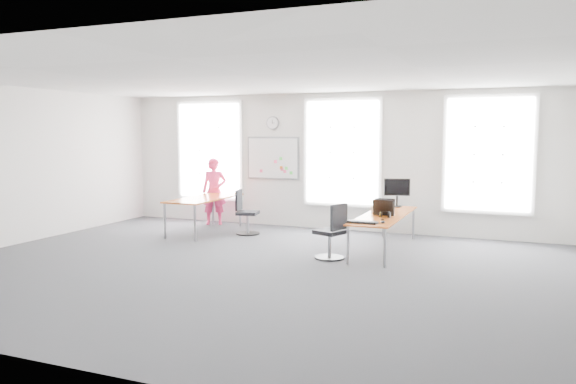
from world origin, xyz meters
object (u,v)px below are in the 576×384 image
at_px(desk_left, 205,200).
at_px(monitor, 397,190).
at_px(person, 214,191).
at_px(keyboard, 362,222).
at_px(chair_right, 332,235).
at_px(chair_left, 245,215).
at_px(headphones, 384,215).
at_px(desk_right, 384,217).

height_order(desk_left, monitor, monitor).
relative_size(person, keyboard, 3.13).
bearing_deg(keyboard, monitor, 90.38).
relative_size(desk_left, chair_right, 2.17).
distance_m(desk_left, chair_right, 3.63).
distance_m(chair_left, monitor, 3.18).
height_order(chair_right, headphones, chair_right).
distance_m(chair_left, person, 1.56).
distance_m(desk_left, keyboard, 4.16).
bearing_deg(keyboard, person, 152.15).
bearing_deg(desk_left, headphones, -11.07).
height_order(desk_right, monitor, monitor).
xyz_separation_m(desk_right, keyboard, (-0.12, -1.10, 0.05)).
height_order(chair_left, monitor, monitor).
relative_size(desk_left, monitor, 3.65).
distance_m(keyboard, headphones, 0.76).
bearing_deg(desk_right, chair_left, 170.02).
relative_size(desk_left, keyboard, 4.16).
bearing_deg(headphones, chair_right, -131.82).
distance_m(chair_right, headphones, 1.02).
relative_size(chair_left, monitor, 1.67).
bearing_deg(headphones, monitor, 100.64).
bearing_deg(desk_right, monitor, 90.33).
bearing_deg(keyboard, desk_right, 87.17).
relative_size(person, headphones, 8.05).
xyz_separation_m(desk_left, chair_right, (3.33, -1.44, -0.27)).
relative_size(desk_left, headphones, 10.69).
distance_m(desk_right, chair_left, 3.13).
height_order(chair_right, chair_left, chair_right).
bearing_deg(chair_right, keyboard, 100.81).
xyz_separation_m(chair_left, monitor, (3.07, 0.60, 0.59)).
xyz_separation_m(person, keyboard, (4.19, -2.52, -0.10)).
height_order(person, keyboard, person).
relative_size(chair_right, keyboard, 1.92).
relative_size(desk_right, person, 1.75).
xyz_separation_m(keyboard, monitor, (0.11, 2.25, 0.33)).
bearing_deg(desk_right, keyboard, -96.00).
bearing_deg(person, chair_left, -60.21).
bearing_deg(person, desk_right, -43.08).
xyz_separation_m(desk_left, chair_left, (0.91, 0.11, -0.28)).
bearing_deg(desk_left, chair_right, -23.39).
xyz_separation_m(chair_right, keyboard, (0.54, -0.09, 0.26)).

